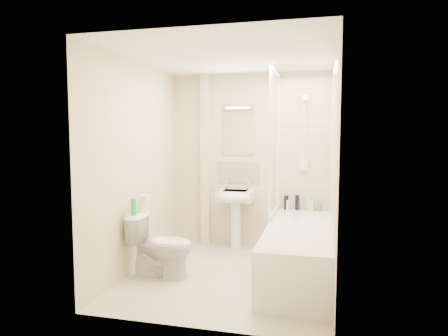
# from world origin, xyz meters

# --- Properties ---
(floor) EXTENTS (2.50, 2.50, 0.00)m
(floor) POSITION_xyz_m (0.00, 0.00, 0.00)
(floor) COLOR beige
(floor) RESTS_ON ground
(wall_back) EXTENTS (2.20, 0.02, 2.40)m
(wall_back) POSITION_xyz_m (0.00, 1.25, 1.20)
(wall_back) COLOR beige
(wall_back) RESTS_ON ground
(wall_left) EXTENTS (0.02, 2.50, 2.40)m
(wall_left) POSITION_xyz_m (-1.10, 0.00, 1.20)
(wall_left) COLOR beige
(wall_left) RESTS_ON ground
(wall_right) EXTENTS (0.02, 2.50, 2.40)m
(wall_right) POSITION_xyz_m (1.10, 0.00, 1.20)
(wall_right) COLOR beige
(wall_right) RESTS_ON ground
(ceiling) EXTENTS (2.20, 2.50, 0.02)m
(ceiling) POSITION_xyz_m (0.00, 0.00, 2.40)
(ceiling) COLOR white
(ceiling) RESTS_ON wall_back
(tile_back) EXTENTS (0.70, 0.01, 1.75)m
(tile_back) POSITION_xyz_m (0.75, 1.24, 1.42)
(tile_back) COLOR beige
(tile_back) RESTS_ON wall_back
(tile_right) EXTENTS (0.01, 2.10, 1.75)m
(tile_right) POSITION_xyz_m (1.09, 0.18, 1.42)
(tile_right) COLOR beige
(tile_right) RESTS_ON wall_right
(pipe_boxing) EXTENTS (0.12, 0.12, 2.40)m
(pipe_boxing) POSITION_xyz_m (-0.62, 1.19, 1.20)
(pipe_boxing) COLOR beige
(pipe_boxing) RESTS_ON ground
(splashback) EXTENTS (0.60, 0.02, 0.30)m
(splashback) POSITION_xyz_m (-0.16, 1.24, 1.03)
(splashback) COLOR beige
(splashback) RESTS_ON wall_back
(mirror) EXTENTS (0.46, 0.01, 0.60)m
(mirror) POSITION_xyz_m (-0.16, 1.24, 1.58)
(mirror) COLOR white
(mirror) RESTS_ON wall_back
(strip_light) EXTENTS (0.42, 0.07, 0.07)m
(strip_light) POSITION_xyz_m (-0.16, 1.22, 1.95)
(strip_light) COLOR silver
(strip_light) RESTS_ON wall_back
(bathtub) EXTENTS (0.70, 2.10, 0.55)m
(bathtub) POSITION_xyz_m (0.75, 0.18, 0.29)
(bathtub) COLOR white
(bathtub) RESTS_ON ground
(shower_screen) EXTENTS (0.04, 0.92, 1.80)m
(shower_screen) POSITION_xyz_m (0.40, 0.80, 1.45)
(shower_screen) COLOR white
(shower_screen) RESTS_ON bathtub
(shower_fixture) EXTENTS (0.10, 0.16, 0.99)m
(shower_fixture) POSITION_xyz_m (0.75, 1.19, 1.55)
(shower_fixture) COLOR white
(shower_fixture) RESTS_ON wall_back
(pedestal_sink) EXTENTS (0.48, 0.45, 0.92)m
(pedestal_sink) POSITION_xyz_m (-0.16, 1.01, 0.64)
(pedestal_sink) COLOR white
(pedestal_sink) RESTS_ON ground
(bottle_black_a) EXTENTS (0.06, 0.06, 0.19)m
(bottle_black_a) POSITION_xyz_m (0.52, 1.16, 0.65)
(bottle_black_a) COLOR black
(bottle_black_a) RESTS_ON bathtub
(bottle_white_a) EXTENTS (0.06, 0.06, 0.13)m
(bottle_white_a) POSITION_xyz_m (0.54, 1.16, 0.62)
(bottle_white_a) COLOR white
(bottle_white_a) RESTS_ON bathtub
(bottle_black_b) EXTENTS (0.06, 0.06, 0.21)m
(bottle_black_b) POSITION_xyz_m (0.67, 1.16, 0.65)
(bottle_black_b) COLOR black
(bottle_black_b) RESTS_ON bathtub
(bottle_blue) EXTENTS (0.05, 0.05, 0.12)m
(bottle_blue) POSITION_xyz_m (0.68, 1.16, 0.61)
(bottle_blue) COLOR navy
(bottle_blue) RESTS_ON bathtub
(bottle_cream) EXTENTS (0.06, 0.06, 0.19)m
(bottle_cream) POSITION_xyz_m (0.82, 1.16, 0.65)
(bottle_cream) COLOR beige
(bottle_cream) RESTS_ON bathtub
(bottle_white_b) EXTENTS (0.06, 0.06, 0.14)m
(bottle_white_b) POSITION_xyz_m (0.86, 1.16, 0.62)
(bottle_white_b) COLOR silver
(bottle_white_b) RESTS_ON bathtub
(bottle_green) EXTENTS (0.06, 0.06, 0.10)m
(bottle_green) POSITION_xyz_m (0.97, 1.16, 0.60)
(bottle_green) COLOR green
(bottle_green) RESTS_ON bathtub
(toilet) EXTENTS (0.52, 0.76, 0.71)m
(toilet) POSITION_xyz_m (-0.72, -0.22, 0.35)
(toilet) COLOR white
(toilet) RESTS_ON ground
(toilet_roll_lower) EXTENTS (0.11, 0.11, 0.10)m
(toilet_roll_lower) POSITION_xyz_m (-0.96, -0.16, 0.75)
(toilet_roll_lower) COLOR white
(toilet_roll_lower) RESTS_ON toilet
(toilet_roll_upper) EXTENTS (0.11, 0.11, 0.09)m
(toilet_roll_upper) POSITION_xyz_m (-0.94, -0.16, 0.85)
(toilet_roll_upper) COLOR white
(toilet_roll_upper) RESTS_ON toilet_roll_lower
(green_bottle) EXTENTS (0.06, 0.06, 0.18)m
(green_bottle) POSITION_xyz_m (-0.97, -0.35, 0.80)
(green_bottle) COLOR green
(green_bottle) RESTS_ON toilet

